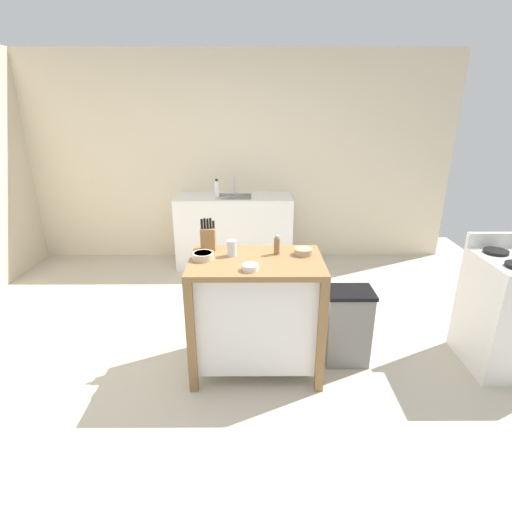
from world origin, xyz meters
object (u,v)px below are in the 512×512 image
(kitchen_island, at_px, (256,309))
(knife_block, at_px, (208,238))
(bowl_ceramic_small, at_px, (303,251))
(bowl_ceramic_wide, at_px, (250,267))
(drinking_cup, at_px, (232,248))
(bowl_stoneware_deep, at_px, (203,256))
(pepper_grinder, at_px, (277,245))
(trash_bin, at_px, (347,326))
(sink_faucet, at_px, (234,185))
(stove, at_px, (512,313))
(bottle_spray_cleaner, at_px, (217,188))

(kitchen_island, relative_size, knife_block, 3.91)
(kitchen_island, bearing_deg, bowl_ceramic_small, 15.65)
(bowl_ceramic_wide, relative_size, drinking_cup, 0.96)
(bowl_stoneware_deep, xyz_separation_m, drinking_cup, (0.20, 0.07, 0.03))
(knife_block, xyz_separation_m, pepper_grinder, (0.52, -0.11, -0.02))
(drinking_cup, bearing_deg, kitchen_island, -23.99)
(knife_block, distance_m, trash_bin, 1.30)
(knife_block, xyz_separation_m, sink_faucet, (0.10, 2.15, -0.00))
(kitchen_island, relative_size, bowl_ceramic_small, 7.26)
(kitchen_island, height_order, bowl_ceramic_wide, bowl_ceramic_wide)
(kitchen_island, height_order, bowl_ceramic_small, bowl_ceramic_small)
(knife_block, bearing_deg, kitchen_island, -30.46)
(kitchen_island, height_order, bowl_stoneware_deep, bowl_stoneware_deep)
(trash_bin, relative_size, stove, 0.62)
(drinking_cup, height_order, trash_bin, drinking_cup)
(bowl_ceramic_wide, xyz_separation_m, sink_faucet, (-0.23, 2.56, 0.07))
(drinking_cup, relative_size, sink_faucet, 0.53)
(bowl_ceramic_wide, relative_size, bowl_stoneware_deep, 0.71)
(bowl_ceramic_wide, distance_m, sink_faucet, 2.57)
(kitchen_island, height_order, drinking_cup, drinking_cup)
(kitchen_island, distance_m, trash_bin, 0.76)
(bowl_ceramic_small, distance_m, pepper_grinder, 0.20)
(kitchen_island, xyz_separation_m, knife_block, (-0.37, 0.22, 0.50))
(kitchen_island, xyz_separation_m, bowl_ceramic_small, (0.35, 0.10, 0.43))
(bowl_stoneware_deep, distance_m, stove, 2.41)
(bowl_ceramic_wide, height_order, pepper_grinder, pepper_grinder)
(bowl_ceramic_small, relative_size, stove, 0.13)
(knife_block, bearing_deg, pepper_grinder, -11.43)
(drinking_cup, bearing_deg, trash_bin, -0.09)
(bottle_spray_cleaner, xyz_separation_m, stove, (2.45, -2.18, -0.54))
(pepper_grinder, bearing_deg, trash_bin, -3.20)
(sink_faucet, xyz_separation_m, bottle_spray_cleaner, (-0.21, -0.16, -0.01))
(bowl_stoneware_deep, distance_m, trash_bin, 1.28)
(bowl_ceramic_wide, distance_m, pepper_grinder, 0.37)
(bowl_ceramic_small, bearing_deg, kitchen_island, -164.35)
(bowl_stoneware_deep, distance_m, bowl_ceramic_small, 0.74)
(bowl_ceramic_small, bearing_deg, bowl_ceramic_wide, -142.67)
(knife_block, xyz_separation_m, bottle_spray_cleaner, (-0.11, 1.99, -0.01))
(trash_bin, bearing_deg, stove, -2.16)
(kitchen_island, xyz_separation_m, trash_bin, (0.73, 0.08, -0.20))
(bowl_ceramic_wide, distance_m, bowl_stoneware_deep, 0.40)
(pepper_grinder, height_order, trash_bin, pepper_grinder)
(trash_bin, distance_m, stove, 1.26)
(bowl_ceramic_small, distance_m, sink_faucet, 2.35)
(bowl_ceramic_wide, bearing_deg, bowl_stoneware_deep, 148.88)
(pepper_grinder, distance_m, stove, 1.90)
(sink_faucet, bearing_deg, bowl_ceramic_small, -74.76)
(bowl_ceramic_small, bearing_deg, bottle_spray_cleaner, 111.38)
(sink_faucet, distance_m, bottle_spray_cleaner, 0.26)
(bowl_ceramic_wide, xyz_separation_m, trash_bin, (0.77, 0.28, -0.62))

